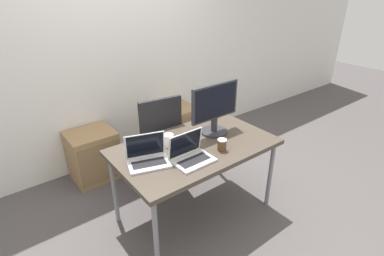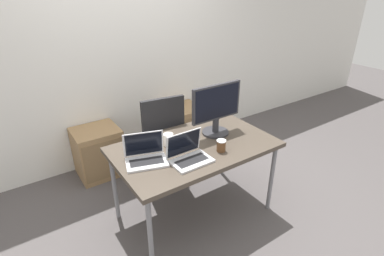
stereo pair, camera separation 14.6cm
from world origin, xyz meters
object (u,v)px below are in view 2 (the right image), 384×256
coffee_cup_brown (221,146)px  monitor (216,109)px  cabinet_left (98,152)px  laptop_left (146,156)px  coffee_cup_white (168,140)px  laptop_right (189,155)px  mouse (193,145)px  office_chair (159,149)px  cabinet_right (183,127)px

coffee_cup_brown → monitor: bearing=60.1°
cabinet_left → coffee_cup_brown: (0.66, -1.39, 0.53)m
laptop_left → coffee_cup_white: bearing=24.0°
cabinet_left → monitor: (0.82, -1.10, 0.72)m
laptop_left → laptop_right: same height
laptop_left → laptop_right: 0.34m
cabinet_left → monitor: monitor is taller
laptop_right → coffee_cup_white: 0.31m
mouse → coffee_cup_brown: (0.15, -0.19, 0.04)m
office_chair → mouse: office_chair is taller
monitor → coffee_cup_white: monitor is taller
laptop_right → laptop_left: bearing=148.4°
cabinet_left → laptop_right: laptop_right is taller
mouse → coffee_cup_brown: coffee_cup_brown is taller
office_chair → mouse: bearing=-91.7°
cabinet_right → cabinet_left: bearing=180.0°
cabinet_left → monitor: 1.55m
cabinet_right → coffee_cup_brown: size_ratio=5.60×
cabinet_left → laptop_left: size_ratio=1.53×
laptop_left → coffee_cup_brown: laptop_left is taller
laptop_right → mouse: laptop_right is taller
monitor → coffee_cup_white: size_ratio=4.81×
coffee_cup_white → cabinet_left: bearing=108.1°
laptop_right → coffee_cup_brown: bearing=-6.0°
coffee_cup_brown → cabinet_left: bearing=115.4°
office_chair → coffee_cup_brown: (0.13, -0.90, 0.43)m
cabinet_right → laptop_left: size_ratio=1.53×
office_chair → cabinet_left: size_ratio=1.84×
laptop_right → monitor: bearing=28.5°
cabinet_right → monitor: size_ratio=1.10×
cabinet_right → monitor: bearing=-106.7°
cabinet_right → office_chair: bearing=-142.0°
monitor → laptop_left: bearing=-174.4°
monitor → mouse: bearing=-162.7°
coffee_cup_white → cabinet_right: bearing=52.4°
cabinet_left → mouse: 1.39m
cabinet_right → coffee_cup_white: coffee_cup_white is taller
laptop_left → monitor: (0.76, 0.08, 0.20)m
office_chair → laptop_left: (-0.46, -0.69, 0.42)m
office_chair → coffee_cup_white: 0.73m
laptop_right → coffee_cup_white: laptop_right is taller
laptop_right → coffee_cup_brown: size_ratio=3.18×
laptop_right → coffee_cup_brown: (0.30, -0.03, 0.00)m
coffee_cup_brown → cabinet_right: bearing=70.3°
cabinet_left → coffee_cup_brown: 1.62m
laptop_right → mouse: 0.22m
coffee_cup_brown → mouse: bearing=129.4°
mouse → coffee_cup_brown: 0.25m
laptop_left → laptop_right: bearing=-31.6°
cabinet_right → monitor: monitor is taller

